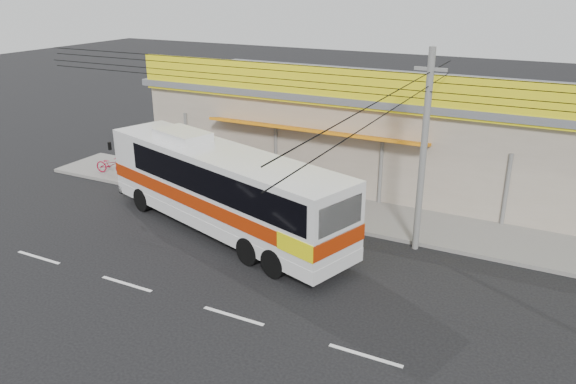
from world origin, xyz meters
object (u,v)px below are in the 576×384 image
(coach_bus, at_px, (225,186))
(utility_pole, at_px, (429,86))
(motorbike_red, at_px, (111,165))
(motorbike_dark, at_px, (175,172))

(coach_bus, relative_size, utility_pole, 0.34)
(motorbike_red, xyz_separation_m, utility_pole, (15.41, -1.03, 5.26))
(utility_pole, bearing_deg, motorbike_dark, 173.91)
(motorbike_red, distance_m, motorbike_dark, 3.76)
(motorbike_dark, bearing_deg, coach_bus, -105.40)
(motorbike_dark, xyz_separation_m, utility_pole, (11.66, -1.24, 5.13))
(coach_bus, distance_m, motorbike_dark, 5.99)
(coach_bus, xyz_separation_m, motorbike_dark, (-4.92, 3.22, -1.18))
(coach_bus, height_order, utility_pole, utility_pole)
(motorbike_red, height_order, utility_pole, utility_pole)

